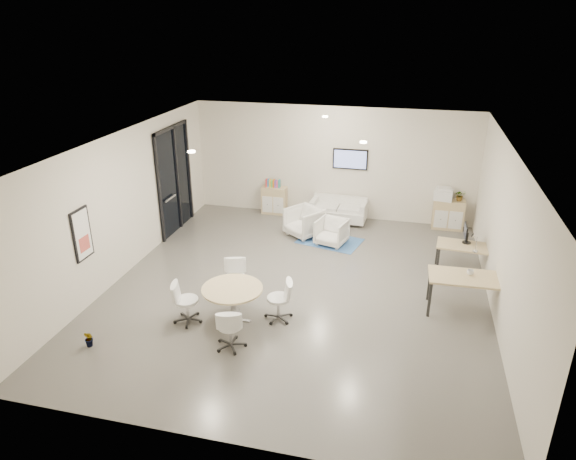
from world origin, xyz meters
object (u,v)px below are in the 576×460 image
at_px(armchair_left, 304,221).
at_px(round_table, 232,292).
at_px(armchair_right, 332,231).
at_px(sideboard_right, 448,214).
at_px(loveseat, 339,211).
at_px(desk_rear, 466,248).
at_px(sideboard_left, 274,200).
at_px(desk_front, 469,280).

bearing_deg(armchair_left, round_table, -60.33).
bearing_deg(armchair_right, sideboard_right, 45.84).
relative_size(sideboard_right, loveseat, 0.52).
height_order(sideboard_right, round_table, sideboard_right).
bearing_deg(round_table, armchair_right, 72.33).
distance_m(loveseat, round_table, 5.77).
xyz_separation_m(armchair_right, desk_rear, (3.23, -0.84, 0.24)).
distance_m(sideboard_left, armchair_left, 1.87).
xyz_separation_m(loveseat, armchair_right, (0.05, -1.63, 0.05)).
bearing_deg(sideboard_left, loveseat, -5.25).
xyz_separation_m(sideboard_right, armchair_right, (-2.96, -1.79, -0.05)).
xyz_separation_m(loveseat, desk_rear, (3.28, -2.47, 0.29)).
bearing_deg(armchair_right, armchair_left, 169.56).
distance_m(armchair_right, round_table, 4.21).
xyz_separation_m(loveseat, round_table, (-1.22, -5.63, 0.31)).
xyz_separation_m(armchair_left, round_table, (-0.47, -4.38, 0.20)).
distance_m(sideboard_left, armchair_right, 2.70).
bearing_deg(sideboard_left, armchair_right, -41.91).
height_order(sideboard_right, desk_rear, sideboard_right).
relative_size(armchair_right, desk_rear, 0.54).
xyz_separation_m(armchair_left, desk_rear, (4.03, -1.22, 0.19)).
bearing_deg(armchair_right, round_table, -93.04).
bearing_deg(desk_front, loveseat, 125.08).
height_order(sideboard_left, armchair_left, armchair_left).
xyz_separation_m(sideboard_left, armchair_right, (2.01, -1.81, -0.04)).
relative_size(desk_front, round_table, 1.32).
bearing_deg(sideboard_right, desk_front, -87.80).
relative_size(sideboard_left, armchair_left, 0.96).
distance_m(loveseat, armchair_right, 1.63).
relative_size(sideboard_left, desk_front, 0.52).
xyz_separation_m(desk_rear, desk_front, (-0.10, -1.79, 0.11)).
bearing_deg(desk_front, sideboard_right, 90.56).
relative_size(sideboard_right, armchair_right, 1.13).
bearing_deg(round_table, loveseat, 77.72).
distance_m(desk_rear, round_table, 5.50).
distance_m(sideboard_left, desk_rear, 5.87).
height_order(sideboard_right, armchair_left, armchair_left).
relative_size(sideboard_left, armchair_right, 1.10).
relative_size(sideboard_right, round_table, 0.71).
bearing_deg(armchair_left, desk_front, -1.63).
distance_m(sideboard_right, desk_front, 4.44).
bearing_deg(armchair_left, sideboard_left, 165.99).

